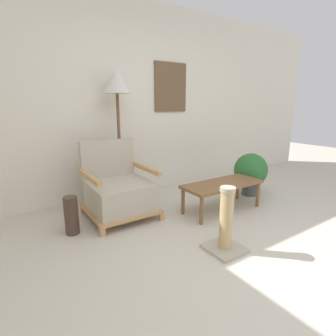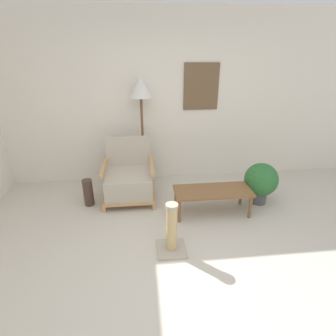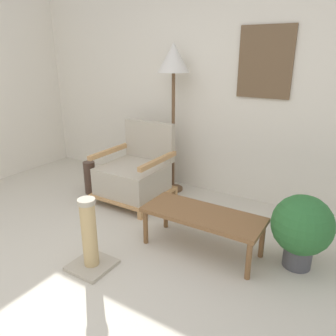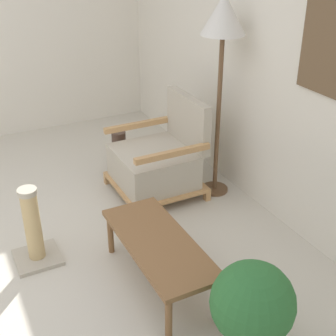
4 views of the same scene
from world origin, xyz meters
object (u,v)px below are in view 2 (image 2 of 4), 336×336
Objects in this scene: floor_lamp at (141,93)px; armchair at (129,179)px; vase at (88,193)px; coffee_table at (213,193)px; potted_plant at (261,181)px; scratching_post at (172,233)px.

armchair is at bearing -116.28° from floor_lamp.
floor_lamp reaches higher than vase.
vase reaches higher than coffee_table.
floor_lamp is 4.39× the size of vase.
coffee_table is 1.77m from vase.
potted_plant is (0.76, 0.20, 0.04)m from coffee_table.
floor_lamp is at bearing 63.72° from armchair.
vase is at bearing 175.43° from potted_plant.
armchair reaches higher than vase.
vase is (-1.72, 0.40, -0.12)m from coffee_table.
coffee_table is 1.68× the size of potted_plant.
potted_plant is at bearing 14.70° from coffee_table.
vase is at bearing -142.82° from floor_lamp.
scratching_post is at bearing -132.78° from coffee_table.
scratching_post is (1.08, -1.09, 0.04)m from vase.
coffee_table is at bearing -48.37° from floor_lamp.
floor_lamp is at bearing 37.18° from vase.
potted_plant is at bearing 32.45° from scratching_post.
armchair is 1.34m from scratching_post.
floor_lamp is 1.65m from vase.
floor_lamp is at bearing 153.89° from potted_plant.
scratching_post is (0.26, -1.71, -1.26)m from floor_lamp.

